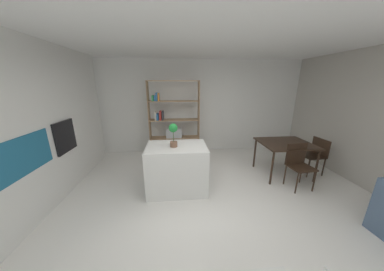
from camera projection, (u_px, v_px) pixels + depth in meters
The scene contains 11 objects.
ground_plane at pixel (207, 206), 3.09m from camera, with size 9.21×9.21×0.00m, color silver.
ceiling_slab at pixel (212, 26), 2.31m from camera, with size 6.70×5.68×0.06m.
back_partition at pixel (192, 107), 5.39m from camera, with size 6.70×0.06×2.76m, color silver.
cabinet_niche_splashback at pixel (16, 160), 2.34m from camera, with size 0.01×1.27×0.55m.
built_in_oven at pixel (65, 136), 3.35m from camera, with size 0.06×0.58×0.60m.
kitchen_island at pixel (177, 168), 3.49m from camera, with size 1.15×0.78×0.93m, color silver.
potted_plant_on_island at pixel (173, 133), 3.24m from camera, with size 0.16×0.16×0.44m.
open_bookshelf at pixel (172, 122), 5.05m from camera, with size 1.41×0.31×2.15m.
dining_table at pixel (285, 146), 4.03m from camera, with size 1.12×0.95×0.78m.
dining_chair_window_side at pixel (315, 152), 4.16m from camera, with size 0.49×0.49×0.84m.
dining_chair_near at pixel (298, 161), 3.59m from camera, with size 0.48×0.44×0.91m.
Camera 1 is at (-0.50, -2.58, 2.07)m, focal length 16.53 mm.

